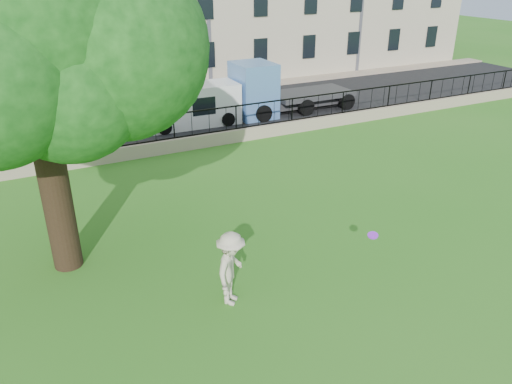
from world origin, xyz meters
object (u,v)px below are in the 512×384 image
frisbee (373,235)px  white_van (190,106)px  tree (18,21)px  man (231,269)px  blue_truck (293,85)px

frisbee → white_van: white_van is taller
tree → frisbee: tree is taller
man → white_van: size_ratio=0.39×
man → frisbee: size_ratio=7.17×
man → white_van: (4.20, 14.43, 0.06)m
blue_truck → tree: bearing=-141.9°
man → frisbee: (3.50, -0.91, 0.49)m
white_van → tree: bearing=-123.7°
frisbee → blue_truck: (6.73, 15.34, -0.02)m
frisbee → man: bearing=165.4°
man → white_van: bearing=25.6°
tree → white_van: size_ratio=2.00×
white_van → blue_truck: size_ratio=0.71×
frisbee → white_van: bearing=87.4°
blue_truck → man: bearing=-125.4°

